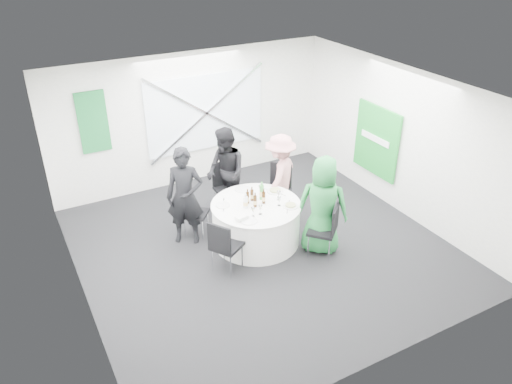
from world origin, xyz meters
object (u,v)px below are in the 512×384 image
chair_front_right (327,227)px  person_woman_pink (280,175)px  chair_front_left (224,244)px  person_man_back_left (185,197)px  clear_water_bottle (246,202)px  chair_back_right (279,185)px  chair_back_left (191,209)px  banquet_table (256,223)px  chair_back (226,183)px  person_woman_green (323,206)px  green_water_bottle (262,192)px  person_man_back (226,172)px

chair_front_right → person_woman_pink: 1.62m
chair_front_left → chair_front_right: bearing=-134.5°
person_man_back_left → clear_water_bottle: bearing=-6.9°
chair_back_right → person_man_back_left: person_man_back_left is taller
chair_back_right → clear_water_bottle: clear_water_bottle is taller
chair_back_left → chair_front_right: 2.44m
banquet_table → chair_back: bearing=89.4°
banquet_table → clear_water_bottle: (-0.21, -0.02, 0.48)m
banquet_table → person_woman_green: bearing=-40.6°
chair_front_right → person_man_back_left: size_ratio=0.54×
banquet_table → chair_back_right: (0.87, 0.70, 0.20)m
chair_front_left → green_water_bottle: bearing=-89.8°
chair_back_left → chair_front_left: chair_front_left is taller
person_woman_green → chair_back: bearing=-26.3°
person_man_back → person_woman_pink: bearing=60.2°
chair_back_right → person_woman_green: bearing=-39.3°
banquet_table → chair_front_left: size_ratio=1.63×
chair_back → chair_back_left: 1.04m
chair_back → chair_front_left: size_ratio=1.03×
chair_front_right → clear_water_bottle: clear_water_bottle is taller
person_man_back_left → banquet_table: bearing=0.0°
chair_back_left → banquet_table: bearing=-90.0°
chair_front_right → green_water_bottle: bearing=-99.5°
chair_back → green_water_bottle: (0.16, -1.14, 0.31)m
green_water_bottle → person_woman_green: bearing=-51.1°
green_water_bottle → clear_water_bottle: bearing=-160.8°
person_man_back → clear_water_bottle: (-0.20, -1.19, -0.00)m
chair_front_left → person_woman_pink: size_ratio=0.59×
chair_front_right → person_woman_pink: bearing=-133.4°
chair_back_left → person_woman_pink: (1.78, -0.09, 0.28)m
chair_front_right → person_woman_pink: (0.03, 1.60, 0.24)m
chair_back → person_woman_pink: (0.87, -0.59, 0.23)m
banquet_table → green_water_bottle: 0.55m
person_man_back_left → person_woman_green: 2.34m
chair_back_left → person_woman_green: size_ratio=0.51×
person_man_back_left → chair_front_left: bearing=-51.0°
chair_back → green_water_bottle: size_ratio=2.96×
person_man_back → chair_back_left: bearing=-66.5°
chair_back_left → person_man_back_left: (-0.14, -0.14, 0.36)m
banquet_table → chair_front_left: chair_front_left is taller
person_man_back_left → clear_water_bottle: (0.84, -0.64, -0.02)m
chair_back_left → person_man_back: 1.03m
chair_back_left → chair_front_right: (1.75, -1.70, 0.04)m
person_woman_green → clear_water_bottle: person_woman_green is taller
person_woman_green → green_water_bottle: bearing=-10.5°
person_man_back_left → person_woman_green: bearing=-4.8°
chair_back → chair_back_right: chair_back_right is taller
person_man_back → green_water_bottle: person_man_back is taller
chair_back_left → chair_back_right: size_ratio=0.90×
person_woman_pink → banquet_table: bearing=0.0°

